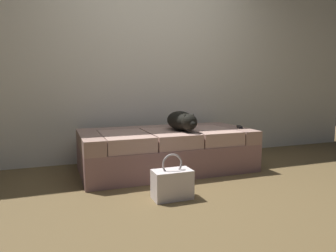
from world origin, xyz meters
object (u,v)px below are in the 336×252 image
dog_dark (182,121)px  tv_remote (240,127)px  handbag (172,184)px  couch (166,150)px

dog_dark → tv_remote: (0.70, -0.04, -0.09)m
tv_remote → handbag: bearing=-124.3°
couch → dog_dark: dog_dark is taller
dog_dark → tv_remote: dog_dark is taller
couch → handbag: bearing=-107.2°
tv_remote → handbag: 1.36m
dog_dark → handbag: 0.96m
couch → tv_remote: (0.85, -0.13, 0.23)m
dog_dark → tv_remote: bearing=-3.4°
dog_dark → handbag: (-0.41, -0.76, -0.42)m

